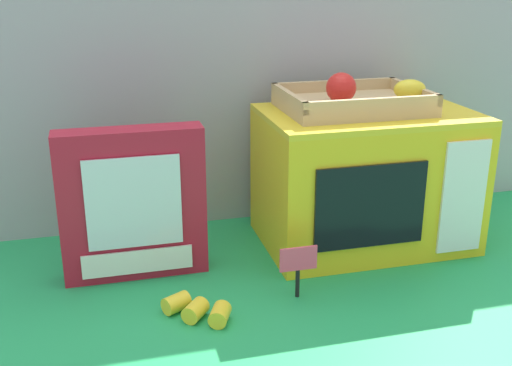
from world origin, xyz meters
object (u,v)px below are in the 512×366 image
cookie_set_box (133,205)px  toy_microwave (365,178)px  price_sign (300,264)px  loose_toy_banana (197,309)px  food_groups_crate (355,101)px

cookie_set_box → toy_microwave: bearing=4.3°
cookie_set_box → price_sign: cookie_set_box is taller
toy_microwave → loose_toy_banana: (-0.41, -0.23, -0.13)m
loose_toy_banana → price_sign: bearing=7.1°
toy_microwave → cookie_set_box: bearing=-175.7°
food_groups_crate → cookie_set_box: bearing=-173.2°
cookie_set_box → price_sign: 0.34m
toy_microwave → price_sign: 0.30m
price_sign → cookie_set_box: bearing=149.4°
food_groups_crate → loose_toy_banana: (-0.38, -0.25, -0.30)m
food_groups_crate → price_sign: food_groups_crate is taller
toy_microwave → food_groups_crate: size_ratio=1.46×
price_sign → loose_toy_banana: size_ratio=0.85×
food_groups_crate → cookie_set_box: (-0.47, -0.06, -0.16)m
toy_microwave → loose_toy_banana: toy_microwave is taller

